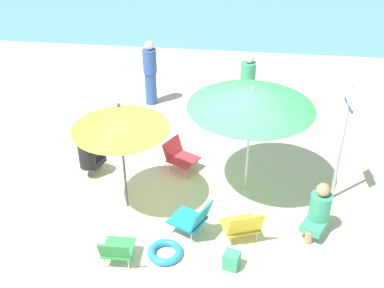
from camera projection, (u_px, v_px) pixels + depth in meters
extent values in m
plane|color=beige|center=(213.00, 197.00, 8.76)|extent=(40.00, 40.00, 0.00)
cylinder|color=silver|center=(248.00, 142.00, 8.46)|extent=(0.04, 0.04, 1.96)
cone|color=green|center=(251.00, 98.00, 8.02)|extent=(2.10, 2.10, 0.32)
sphere|color=silver|center=(252.00, 88.00, 7.92)|extent=(0.06, 0.06, 0.06)
cylinder|color=#4C4C51|center=(123.00, 159.00, 8.04)|extent=(0.04, 0.04, 1.93)
cone|color=yellow|center=(120.00, 118.00, 7.63)|extent=(1.54, 1.54, 0.39)
sphere|color=#4C4C51|center=(119.00, 105.00, 7.51)|extent=(0.06, 0.06, 0.06)
cube|color=teal|center=(187.00, 220.00, 7.87)|extent=(0.66, 0.65, 0.03)
cube|color=teal|center=(202.00, 216.00, 7.64)|extent=(0.35, 0.49, 0.39)
cylinder|color=silver|center=(170.00, 228.00, 7.90)|extent=(0.02, 0.02, 0.23)
cylinder|color=silver|center=(183.00, 215.00, 8.17)|extent=(0.02, 0.02, 0.23)
cylinder|color=silver|center=(191.00, 238.00, 7.72)|extent=(0.02, 0.02, 0.23)
cylinder|color=silver|center=(204.00, 224.00, 7.98)|extent=(0.02, 0.02, 0.23)
cube|color=#33934C|center=(119.00, 248.00, 7.36)|extent=(0.46, 0.47, 0.03)
cube|color=#33934C|center=(114.00, 251.00, 7.06)|extent=(0.45, 0.14, 0.33)
cylinder|color=silver|center=(110.00, 245.00, 7.59)|extent=(0.02, 0.02, 0.22)
cylinder|color=silver|center=(133.00, 246.00, 7.57)|extent=(0.02, 0.02, 0.22)
cylinder|color=silver|center=(105.00, 262.00, 7.29)|extent=(0.02, 0.02, 0.22)
cylinder|color=silver|center=(129.00, 264.00, 7.26)|extent=(0.02, 0.02, 0.22)
cube|color=gold|center=(240.00, 226.00, 7.80)|extent=(0.67, 0.61, 0.03)
cube|color=gold|center=(246.00, 225.00, 7.49)|extent=(0.57, 0.34, 0.42)
cylinder|color=silver|center=(223.00, 226.00, 7.97)|extent=(0.02, 0.02, 0.20)
cylinder|color=silver|center=(249.00, 222.00, 8.06)|extent=(0.02, 0.02, 0.20)
cylinder|color=silver|center=(230.00, 241.00, 7.68)|extent=(0.02, 0.02, 0.20)
cylinder|color=silver|center=(257.00, 236.00, 7.76)|extent=(0.02, 0.02, 0.20)
cube|color=red|center=(183.00, 159.00, 9.32)|extent=(0.65, 0.65, 0.03)
cube|color=red|center=(172.00, 148.00, 9.35)|extent=(0.35, 0.48, 0.34)
cylinder|color=silver|center=(198.00, 164.00, 9.42)|extent=(0.02, 0.02, 0.23)
cylinder|color=silver|center=(186.00, 173.00, 9.16)|extent=(0.02, 0.02, 0.23)
cylinder|color=silver|center=(181.00, 157.00, 9.61)|extent=(0.02, 0.02, 0.23)
cylinder|color=silver|center=(169.00, 166.00, 9.35)|extent=(0.02, 0.02, 0.23)
cylinder|color=#389970|center=(246.00, 111.00, 10.48)|extent=(0.26, 0.26, 0.90)
cylinder|color=#389970|center=(248.00, 78.00, 10.06)|extent=(0.31, 0.31, 0.64)
sphere|color=beige|center=(249.00, 58.00, 9.84)|extent=(0.19, 0.19, 0.19)
cylinder|color=#2D519E|center=(151.00, 88.00, 11.54)|extent=(0.26, 0.26, 0.77)
cylinder|color=#2D519E|center=(150.00, 61.00, 11.19)|extent=(0.31, 0.31, 0.55)
sphere|color=beige|center=(149.00, 45.00, 10.98)|extent=(0.21, 0.21, 0.21)
cube|color=black|center=(94.00, 161.00, 9.30)|extent=(0.41, 0.44, 0.12)
cylinder|color=#DBAD84|center=(100.00, 162.00, 9.48)|extent=(0.12, 0.12, 0.23)
cylinder|color=black|center=(87.00, 155.00, 9.03)|extent=(0.31, 0.31, 0.48)
sphere|color=#DBAD84|center=(85.00, 139.00, 8.85)|extent=(0.22, 0.22, 0.22)
cube|color=#389970|center=(313.00, 226.00, 7.79)|extent=(0.46, 0.47, 0.12)
cylinder|color=tan|center=(309.00, 237.00, 7.74)|extent=(0.12, 0.12, 0.22)
cylinder|color=#389970|center=(320.00, 208.00, 7.79)|extent=(0.33, 0.33, 0.49)
sphere|color=tan|center=(323.00, 190.00, 7.60)|extent=(0.21, 0.21, 0.21)
cylinder|color=#ADADB2|center=(341.00, 145.00, 8.15)|extent=(0.06, 0.06, 2.20)
cube|color=white|center=(350.00, 97.00, 7.68)|extent=(0.06, 0.48, 0.35)
cube|color=navy|center=(349.00, 105.00, 7.76)|extent=(0.07, 0.48, 0.06)
torus|color=#238CD8|center=(165.00, 252.00, 7.54)|extent=(0.54, 0.54, 0.11)
cube|color=#389970|center=(231.00, 260.00, 7.28)|extent=(0.27, 0.26, 0.28)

